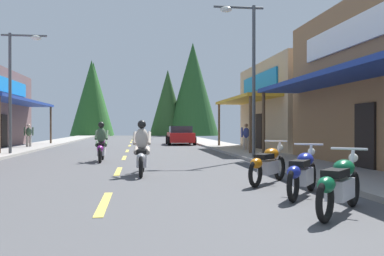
{
  "coord_description": "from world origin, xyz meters",
  "views": [
    {
      "loc": [
        0.62,
        0.38,
        1.4
      ],
      "look_at": [
        4.76,
        32.67,
        1.25
      ],
      "focal_mm": 39.22,
      "sensor_mm": 36.0,
      "label": 1
    }
  ],
  "objects_px": {
    "rider_cruising_lead": "(142,152)",
    "streetlamp_left": "(17,75)",
    "motorcycle_parked_right_3": "(268,164)",
    "parked_car_curbside": "(180,135)",
    "streetlamp_right": "(247,60)",
    "pedestrian_browsing": "(246,136)",
    "pedestrian_by_shop": "(29,134)",
    "rider_cruising_trailing": "(101,145)",
    "motorcycle_parked_right_1": "(340,184)",
    "motorcycle_parked_right_2": "(302,172)"
  },
  "relations": [
    {
      "from": "rider_cruising_lead",
      "to": "streetlamp_left",
      "type": "bearing_deg",
      "value": 36.18
    },
    {
      "from": "motorcycle_parked_right_3",
      "to": "parked_car_curbside",
      "type": "xyz_separation_m",
      "value": [
        0.05,
        21.78,
        0.2
      ]
    },
    {
      "from": "streetlamp_right",
      "to": "pedestrian_browsing",
      "type": "relative_size",
      "value": 4.18
    },
    {
      "from": "pedestrian_by_shop",
      "to": "pedestrian_browsing",
      "type": "relative_size",
      "value": 1.0
    },
    {
      "from": "streetlamp_left",
      "to": "motorcycle_parked_right_3",
      "type": "xyz_separation_m",
      "value": [
        8.78,
        -10.83,
        -3.32
      ]
    },
    {
      "from": "streetlamp_right",
      "to": "motorcycle_parked_right_3",
      "type": "relative_size",
      "value": 3.77
    },
    {
      "from": "streetlamp_left",
      "to": "motorcycle_parked_right_3",
      "type": "height_order",
      "value": "streetlamp_left"
    },
    {
      "from": "streetlamp_right",
      "to": "motorcycle_parked_right_3",
      "type": "distance_m",
      "value": 8.12
    },
    {
      "from": "rider_cruising_trailing",
      "to": "pedestrian_by_shop",
      "type": "bearing_deg",
      "value": 26.33
    },
    {
      "from": "pedestrian_browsing",
      "to": "rider_cruising_trailing",
      "type": "bearing_deg",
      "value": -64.29
    },
    {
      "from": "parked_car_curbside",
      "to": "motorcycle_parked_right_1",
      "type": "bearing_deg",
      "value": -179.06
    },
    {
      "from": "pedestrian_by_shop",
      "to": "streetlamp_right",
      "type": "bearing_deg",
      "value": -139.57
    },
    {
      "from": "streetlamp_left",
      "to": "rider_cruising_trailing",
      "type": "xyz_separation_m",
      "value": [
        4.22,
        -3.83,
        -3.15
      ]
    },
    {
      "from": "motorcycle_parked_right_2",
      "to": "parked_car_curbside",
      "type": "height_order",
      "value": "parked_car_curbside"
    },
    {
      "from": "motorcycle_parked_right_3",
      "to": "pedestrian_browsing",
      "type": "xyz_separation_m",
      "value": [
        2.55,
        11.77,
        0.39
      ]
    },
    {
      "from": "motorcycle_parked_right_3",
      "to": "parked_car_curbside",
      "type": "height_order",
      "value": "parked_car_curbside"
    },
    {
      "from": "streetlamp_right",
      "to": "rider_cruising_trailing",
      "type": "distance_m",
      "value": 6.86
    },
    {
      "from": "pedestrian_by_shop",
      "to": "parked_car_curbside",
      "type": "relative_size",
      "value": 0.35
    },
    {
      "from": "rider_cruising_trailing",
      "to": "motorcycle_parked_right_1",
      "type": "bearing_deg",
      "value": -157.37
    },
    {
      "from": "motorcycle_parked_right_2",
      "to": "rider_cruising_trailing",
      "type": "height_order",
      "value": "rider_cruising_trailing"
    },
    {
      "from": "streetlamp_left",
      "to": "motorcycle_parked_right_1",
      "type": "relative_size",
      "value": 3.53
    },
    {
      "from": "pedestrian_by_shop",
      "to": "pedestrian_browsing",
      "type": "height_order",
      "value": "same"
    },
    {
      "from": "motorcycle_parked_right_2",
      "to": "rider_cruising_lead",
      "type": "xyz_separation_m",
      "value": [
        -3.14,
        4.07,
        0.17
      ]
    },
    {
      "from": "motorcycle_parked_right_2",
      "to": "rider_cruising_lead",
      "type": "bearing_deg",
      "value": 73.06
    },
    {
      "from": "pedestrian_by_shop",
      "to": "motorcycle_parked_right_3",
      "type": "bearing_deg",
      "value": -157.66
    },
    {
      "from": "streetlamp_left",
      "to": "parked_car_curbside",
      "type": "relative_size",
      "value": 1.34
    },
    {
      "from": "motorcycle_parked_right_1",
      "to": "streetlamp_right",
      "type": "bearing_deg",
      "value": 35.8
    },
    {
      "from": "pedestrian_by_shop",
      "to": "parked_car_curbside",
      "type": "xyz_separation_m",
      "value": [
        9.92,
        4.5,
        -0.19
      ]
    },
    {
      "from": "streetlamp_right",
      "to": "motorcycle_parked_right_3",
      "type": "bearing_deg",
      "value": -100.7
    },
    {
      "from": "streetlamp_right",
      "to": "pedestrian_by_shop",
      "type": "relative_size",
      "value": 4.18
    },
    {
      "from": "streetlamp_left",
      "to": "pedestrian_browsing",
      "type": "xyz_separation_m",
      "value": [
        11.33,
        0.94,
        -2.93
      ]
    },
    {
      "from": "streetlamp_right",
      "to": "motorcycle_parked_right_1",
      "type": "bearing_deg",
      "value": -96.91
    },
    {
      "from": "streetlamp_right",
      "to": "parked_car_curbside",
      "type": "xyz_separation_m",
      "value": [
        -1.29,
        14.66,
        -3.47
      ]
    },
    {
      "from": "streetlamp_right",
      "to": "rider_cruising_lead",
      "type": "distance_m",
      "value": 7.43
    },
    {
      "from": "motorcycle_parked_right_1",
      "to": "pedestrian_by_shop",
      "type": "bearing_deg",
      "value": 68.2
    },
    {
      "from": "motorcycle_parked_right_2",
      "to": "pedestrian_by_shop",
      "type": "bearing_deg",
      "value": 63.02
    },
    {
      "from": "rider_cruising_lead",
      "to": "pedestrian_browsing",
      "type": "relative_size",
      "value": 1.4
    },
    {
      "from": "motorcycle_parked_right_1",
      "to": "motorcycle_parked_right_2",
      "type": "distance_m",
      "value": 1.71
    },
    {
      "from": "streetlamp_left",
      "to": "pedestrian_by_shop",
      "type": "distance_m",
      "value": 7.16
    },
    {
      "from": "motorcycle_parked_right_2",
      "to": "pedestrian_by_shop",
      "type": "distance_m",
      "value": 21.58
    },
    {
      "from": "streetlamp_right",
      "to": "pedestrian_by_shop",
      "type": "xyz_separation_m",
      "value": [
        -11.22,
        10.16,
        -3.27
      ]
    },
    {
      "from": "streetlamp_left",
      "to": "motorcycle_parked_right_2",
      "type": "bearing_deg",
      "value": -54.9
    },
    {
      "from": "pedestrian_browsing",
      "to": "rider_cruising_lead",
      "type": "bearing_deg",
      "value": -38.41
    },
    {
      "from": "motorcycle_parked_right_2",
      "to": "rider_cruising_lead",
      "type": "height_order",
      "value": "rider_cruising_lead"
    },
    {
      "from": "motorcycle_parked_right_2",
      "to": "pedestrian_browsing",
      "type": "xyz_separation_m",
      "value": [
        2.42,
        13.61,
        0.39
      ]
    },
    {
      "from": "streetlamp_right",
      "to": "pedestrian_browsing",
      "type": "height_order",
      "value": "streetlamp_right"
    },
    {
      "from": "streetlamp_right",
      "to": "rider_cruising_trailing",
      "type": "relative_size",
      "value": 2.99
    },
    {
      "from": "rider_cruising_trailing",
      "to": "streetlamp_left",
      "type": "bearing_deg",
      "value": 46.73
    },
    {
      "from": "motorcycle_parked_right_1",
      "to": "pedestrian_by_shop",
      "type": "relative_size",
      "value": 1.07
    },
    {
      "from": "rider_cruising_lead",
      "to": "pedestrian_browsing",
      "type": "height_order",
      "value": "rider_cruising_lead"
    }
  ]
}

